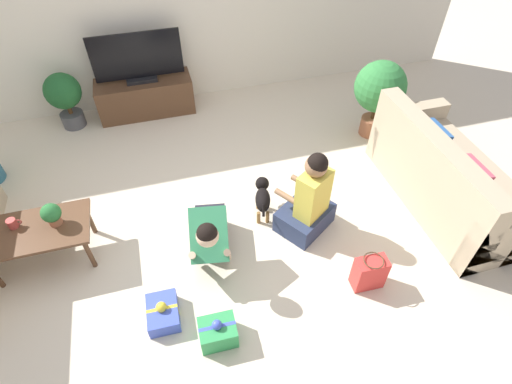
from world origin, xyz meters
TOP-DOWN VIEW (x-y plane):
  - ground_plane at (0.00, 0.00)m, footprint 16.00×16.00m
  - wall_back at (0.00, 2.63)m, footprint 8.40×0.06m
  - sofa_right at (2.42, -0.21)m, footprint 0.85×1.85m
  - coffee_table at (-1.52, 0.12)m, footprint 0.91×0.54m
  - tv_console at (-0.42, 2.34)m, footprint 1.23×0.45m
  - tv at (-0.42, 2.34)m, footprint 1.11×0.20m
  - potted_plant_back_left at (-1.38, 2.29)m, footprint 0.44×0.44m
  - potted_plant_corner_right at (2.27, 1.07)m, footprint 0.61×0.61m
  - person_kneeling at (-0.05, -0.28)m, footprint 0.44×0.79m
  - person_sitting at (0.93, -0.18)m, footprint 0.65×0.62m
  - dog at (0.56, 0.14)m, footprint 0.23×0.49m
  - gift_box_a at (-0.57, -0.79)m, footprint 0.26×0.35m
  - gift_box_b at (-0.17, -1.09)m, footprint 0.30×0.24m
  - gift_bag_a at (1.20, -0.95)m, footprint 0.28×0.18m
  - mug at (-1.70, 0.20)m, footprint 0.12×0.08m
  - tabletop_plant at (-1.35, 0.14)m, footprint 0.17×0.17m

SIDE VIEW (x-z plane):
  - ground_plane at x=0.00m, z-range 0.00..0.00m
  - gift_box_a at x=-0.57m, z-range -0.03..0.18m
  - gift_box_b at x=-0.17m, z-range -0.03..0.24m
  - gift_bag_a at x=1.20m, z-range -0.01..0.35m
  - dog at x=0.56m, z-range 0.06..0.40m
  - tv_console at x=-0.42m, z-range 0.00..0.48m
  - sofa_right at x=2.42m, z-range -0.12..0.75m
  - person_kneeling at x=-0.05m, z-range -0.05..0.71m
  - person_sitting at x=0.93m, z-range -0.12..0.83m
  - coffee_table at x=-1.52m, z-range 0.16..0.57m
  - potted_plant_back_left at x=-1.38m, z-range 0.08..0.81m
  - mug at x=-1.70m, z-range 0.41..0.50m
  - tabletop_plant at x=-1.35m, z-range 0.43..0.65m
  - potted_plant_corner_right at x=2.27m, z-range 0.14..1.12m
  - tv at x=-0.42m, z-range 0.44..1.07m
  - wall_back at x=0.00m, z-range 0.00..2.60m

